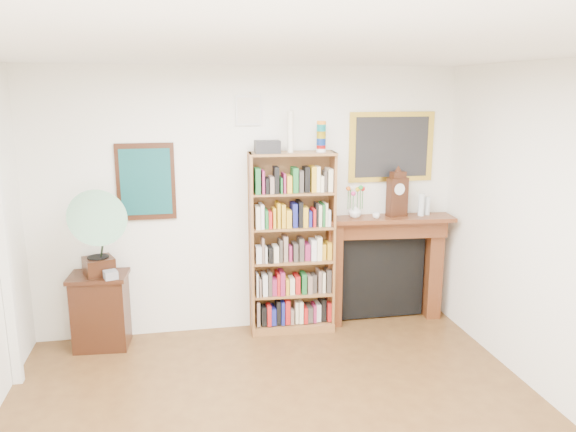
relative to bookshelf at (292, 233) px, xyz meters
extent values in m
cube|color=white|center=(-0.43, -2.32, 1.72)|extent=(4.50, 5.00, 0.01)
cube|color=white|center=(-0.43, 0.18, 0.32)|extent=(4.50, 0.01, 2.80)
cube|color=white|center=(-2.63, -0.65, -0.03)|extent=(0.08, 0.08, 2.10)
cube|color=black|center=(-1.48, 0.16, 0.57)|extent=(0.58, 0.03, 0.78)
cube|color=#104B4D|center=(-1.48, 0.14, 0.57)|extent=(0.50, 0.01, 0.67)
cube|color=white|center=(-0.43, 0.16, 1.27)|extent=(0.26, 0.03, 0.30)
cube|color=silver|center=(-0.43, 0.14, 1.27)|extent=(0.22, 0.01, 0.26)
cube|color=gold|center=(1.12, 0.16, 0.87)|extent=(0.95, 0.03, 0.75)
cube|color=#262628|center=(1.12, 0.14, 0.87)|extent=(0.82, 0.01, 0.65)
cube|color=brown|center=(-0.43, 0.00, -0.11)|extent=(0.05, 0.31, 1.93)
cube|color=brown|center=(0.43, 0.00, -0.11)|extent=(0.05, 0.31, 1.93)
cube|color=brown|center=(0.00, 0.00, 0.84)|extent=(0.91, 0.37, 0.03)
cube|color=brown|center=(0.00, 0.00, -1.04)|extent=(0.91, 0.37, 0.08)
cube|color=brown|center=(0.00, 0.15, -0.11)|extent=(0.89, 0.07, 1.93)
cube|color=brown|center=(0.00, 0.00, -0.66)|extent=(0.85, 0.35, 0.02)
cube|color=brown|center=(0.00, 0.00, -0.30)|extent=(0.85, 0.35, 0.02)
cube|color=brown|center=(0.00, 0.00, 0.07)|extent=(0.85, 0.35, 0.02)
cube|color=brown|center=(0.00, 0.00, 0.43)|extent=(0.85, 0.35, 0.02)
cube|color=black|center=(-1.97, -0.05, -0.70)|extent=(0.59, 0.45, 0.77)
cube|color=#4A2411|center=(0.47, 0.05, -0.50)|extent=(0.18, 0.23, 1.17)
cube|color=#4A2411|center=(1.64, 0.05, -0.50)|extent=(0.18, 0.23, 1.17)
cube|color=#4A2411|center=(1.06, 0.05, -0.01)|extent=(1.34, 0.33, 0.19)
cube|color=#4A2411|center=(1.06, 0.01, 0.11)|extent=(1.46, 0.47, 0.04)
cube|color=black|center=(1.06, 0.12, -0.59)|extent=(0.97, 0.09, 0.93)
cube|color=black|center=(-1.96, -0.02, -0.23)|extent=(0.35, 0.35, 0.17)
cylinder|color=black|center=(-1.96, -0.02, -0.14)|extent=(0.27, 0.27, 0.01)
cone|color=#2D422F|center=(-1.96, -0.19, 0.23)|extent=(0.75, 0.83, 0.70)
cube|color=#ACADB9|center=(-1.84, -0.20, -0.27)|extent=(0.15, 0.15, 0.08)
cube|color=black|center=(1.16, 0.03, 0.34)|extent=(0.23, 0.15, 0.42)
cylinder|color=white|center=(1.16, -0.03, 0.44)|extent=(0.12, 0.04, 0.12)
cube|color=black|center=(1.16, 0.03, 0.58)|extent=(0.17, 0.12, 0.08)
imported|color=silver|center=(0.70, 0.05, 0.20)|extent=(0.18, 0.18, 0.14)
imported|color=silver|center=(0.91, -0.04, 0.16)|extent=(0.10, 0.10, 0.06)
cylinder|color=silver|center=(1.43, 0.00, 0.25)|extent=(0.07, 0.07, 0.24)
cylinder|color=silver|center=(1.52, 0.03, 0.23)|extent=(0.06, 0.06, 0.20)
camera|label=1|loc=(-1.13, -5.59, 1.49)|focal=35.00mm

